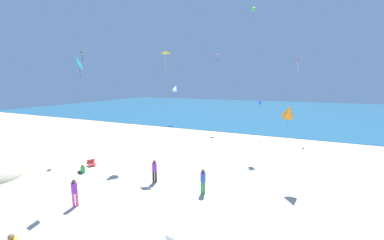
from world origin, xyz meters
TOP-DOWN VIEW (x-y plane):
  - ground_plane at (0.00, 10.00)m, footprint 120.00×120.00m
  - ocean_water at (0.00, 54.64)m, footprint 120.00×60.00m
  - beach_chair_mid_beach at (-8.74, 8.05)m, footprint 0.79×0.79m
  - person_0 at (1.18, 7.36)m, footprint 0.42×0.42m
  - person_2 at (-2.35, 7.51)m, footprint 0.43×0.43m
  - person_4 at (-4.61, 3.24)m, footprint 0.42×0.42m
  - person_8 at (-8.14, 6.68)m, footprint 0.59×0.45m
  - kite_green at (1.55, 19.69)m, footprint 0.60×0.75m
  - kite_teal at (-5.80, 5.17)m, footprint 0.51×0.67m
  - kite_red at (6.11, 25.14)m, footprint 0.27×0.69m
  - kite_orange at (5.59, 10.93)m, footprint 0.93×1.20m
  - kite_blue at (2.26, 23.48)m, footprint 0.53×0.18m
  - kite_yellow at (-3.34, 10.90)m, footprint 0.69×0.55m
  - kite_purple at (-4.09, 26.34)m, footprint 0.62×0.76m
  - kite_black at (-11.95, 10.71)m, footprint 0.55×0.56m
  - kite_white at (-11.72, 28.03)m, footprint 0.85×1.22m

SIDE VIEW (x-z plane):
  - ground_plane at x=0.00m, z-range 0.00..0.00m
  - ocean_water at x=0.00m, z-range 0.00..0.05m
  - beach_chair_mid_beach at x=-8.74m, z-range -0.02..0.49m
  - person_8 at x=-8.14m, z-range -0.09..0.57m
  - person_4 at x=-4.61m, z-range 0.12..1.65m
  - person_0 at x=1.18m, z-range 0.12..1.65m
  - person_2 at x=-2.35m, z-range 0.12..1.67m
  - kite_blue at x=2.26m, z-range 3.81..4.79m
  - kite_orange at x=5.59m, z-range 4.09..5.55m
  - kite_white at x=-11.72m, z-range 4.95..6.71m
  - kite_teal at x=-5.80m, z-range 7.09..8.30m
  - kite_yellow at x=-3.34m, z-range 8.15..9.66m
  - kite_red at x=6.11m, z-range 8.42..10.18m
  - kite_black at x=-11.95m, z-range 8.93..9.91m
  - kite_purple at x=-4.09m, z-range 10.05..11.14m
  - kite_green at x=1.55m, z-range 13.38..14.50m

